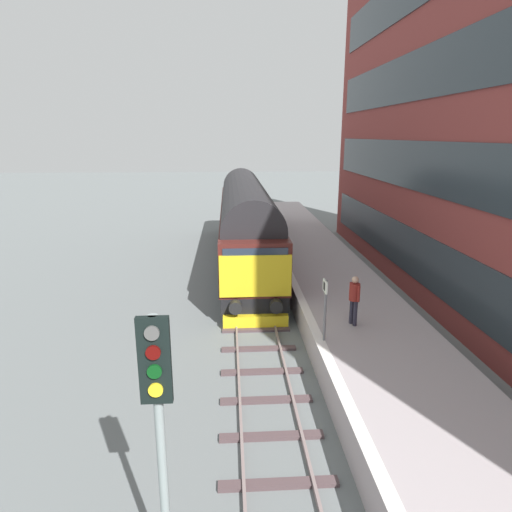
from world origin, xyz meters
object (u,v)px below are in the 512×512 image
at_px(signal_post_near, 159,423).
at_px(waiting_passenger, 354,296).
at_px(diesel_locomotive, 246,219).
at_px(platform_number_sign, 325,301).

bearing_deg(signal_post_near, waiting_passenger, 56.91).
bearing_deg(diesel_locomotive, signal_post_near, -95.96).
bearing_deg(waiting_passenger, diesel_locomotive, -5.94).
height_order(diesel_locomotive, waiting_passenger, diesel_locomotive).
xyz_separation_m(diesel_locomotive, platform_number_sign, (1.86, -12.23, -0.21)).
bearing_deg(waiting_passenger, signal_post_near, 125.62).
xyz_separation_m(diesel_locomotive, signal_post_near, (-1.96, -18.83, 0.58)).
bearing_deg(waiting_passenger, platform_number_sign, 111.15).
relative_size(signal_post_near, waiting_passenger, 2.86).
xyz_separation_m(signal_post_near, platform_number_sign, (3.82, 6.61, -0.79)).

